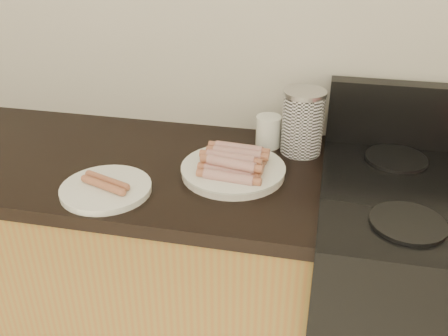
% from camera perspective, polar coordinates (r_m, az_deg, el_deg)
% --- Properties ---
extents(wall_back, '(4.00, 0.04, 2.60)m').
position_cam_1_polar(wall_back, '(1.62, -2.00, 17.99)').
color(wall_back, silver).
rests_on(wall_back, ground).
extents(cabinet_base, '(2.20, 0.59, 0.86)m').
position_cam_1_polar(cabinet_base, '(2.02, -23.84, -9.66)').
color(cabinet_base, olive).
rests_on(cabinet_base, floor).
extents(stove, '(0.76, 0.65, 0.91)m').
position_cam_1_polar(stove, '(1.71, 22.87, -16.01)').
color(stove, black).
rests_on(stove, floor).
extents(burner_near_left, '(0.18, 0.18, 0.01)m').
position_cam_1_polar(burner_near_left, '(1.27, 20.29, -5.90)').
color(burner_near_left, black).
rests_on(burner_near_left, stove).
extents(burner_far_left, '(0.18, 0.18, 0.01)m').
position_cam_1_polar(burner_far_left, '(1.56, 19.06, 1.04)').
color(burner_far_left, black).
rests_on(burner_far_left, stove).
extents(main_plate, '(0.34, 0.34, 0.02)m').
position_cam_1_polar(main_plate, '(1.42, 1.05, -0.36)').
color(main_plate, white).
rests_on(main_plate, counter_slab).
extents(side_plate, '(0.30, 0.30, 0.02)m').
position_cam_1_polar(side_plate, '(1.37, -13.34, -2.34)').
color(side_plate, silver).
rests_on(side_plate, counter_slab).
extents(hotdog_pile, '(0.14, 0.21, 0.05)m').
position_cam_1_polar(hotdog_pile, '(1.40, 1.06, 0.88)').
color(hotdog_pile, '#A2292D').
rests_on(hotdog_pile, main_plate).
extents(plain_sausages, '(0.13, 0.09, 0.02)m').
position_cam_1_polar(plain_sausages, '(1.36, -13.42, -1.65)').
color(plain_sausages, '#DB7F56').
rests_on(plain_sausages, side_plate).
extents(canister, '(0.13, 0.13, 0.20)m').
position_cam_1_polar(canister, '(1.53, 8.98, 5.22)').
color(canister, white).
rests_on(canister, counter_slab).
extents(mug, '(0.08, 0.08, 0.10)m').
position_cam_1_polar(mug, '(1.57, 5.10, 4.19)').
color(mug, silver).
rests_on(mug, counter_slab).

